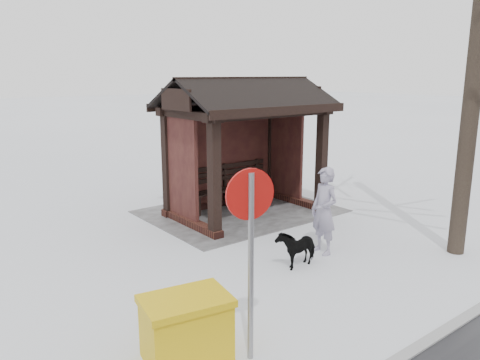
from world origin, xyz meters
name	(u,v)px	position (x,y,z in m)	size (l,w,h in m)	color
ground	(246,213)	(0.00, 0.00, 0.00)	(120.00, 120.00, 0.00)	silver
trampled_patch	(241,211)	(0.00, -0.20, 0.01)	(4.20, 3.20, 0.02)	gray
bus_shelter	(242,119)	(0.00, -0.16, 2.17)	(3.60, 2.40, 3.09)	#391915
pedestrian	(324,211)	(0.42, 2.74, 0.78)	(0.57, 0.38, 1.57)	#928BA3
dog	(297,247)	(1.18, 2.84, 0.32)	(0.34, 0.76, 0.64)	black
grit_bin	(186,328)	(4.04, 3.98, 0.38)	(1.07, 0.83, 0.75)	gold
road_sign	(250,223)	(3.47, 4.40, 1.60)	(0.56, 0.15, 2.20)	gray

